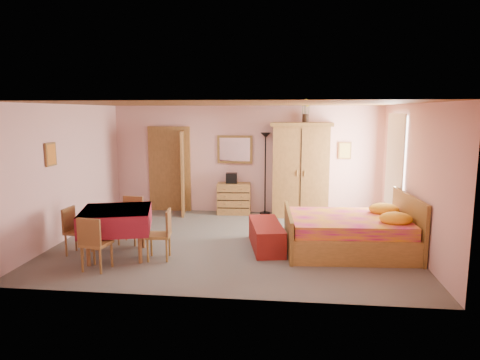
# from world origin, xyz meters

# --- Properties ---
(floor) EXTENTS (6.50, 6.50, 0.00)m
(floor) POSITION_xyz_m (0.00, 0.00, 0.00)
(floor) COLOR slate
(floor) RESTS_ON ground
(ceiling) EXTENTS (6.50, 6.50, 0.00)m
(ceiling) POSITION_xyz_m (0.00, 0.00, 2.60)
(ceiling) COLOR brown
(ceiling) RESTS_ON wall_back
(wall_back) EXTENTS (6.50, 0.10, 2.60)m
(wall_back) POSITION_xyz_m (0.00, 2.50, 1.30)
(wall_back) COLOR #E1A7A3
(wall_back) RESTS_ON floor
(wall_front) EXTENTS (6.50, 0.10, 2.60)m
(wall_front) POSITION_xyz_m (0.00, -2.50, 1.30)
(wall_front) COLOR #E1A7A3
(wall_front) RESTS_ON floor
(wall_left) EXTENTS (0.10, 5.00, 2.60)m
(wall_left) POSITION_xyz_m (-3.25, 0.00, 1.30)
(wall_left) COLOR #E1A7A3
(wall_left) RESTS_ON floor
(wall_right) EXTENTS (0.10, 5.00, 2.60)m
(wall_right) POSITION_xyz_m (3.25, 0.00, 1.30)
(wall_right) COLOR #E1A7A3
(wall_right) RESTS_ON floor
(doorway) EXTENTS (1.06, 0.12, 2.15)m
(doorway) POSITION_xyz_m (-1.90, 2.47, 1.02)
(doorway) COLOR #9E6B35
(doorway) RESTS_ON floor
(window) EXTENTS (0.08, 1.40, 1.95)m
(window) POSITION_xyz_m (3.21, 1.20, 1.45)
(window) COLOR white
(window) RESTS_ON wall_right
(picture_left) EXTENTS (0.04, 0.32, 0.42)m
(picture_left) POSITION_xyz_m (-3.22, -0.60, 1.70)
(picture_left) COLOR orange
(picture_left) RESTS_ON wall_left
(picture_back) EXTENTS (0.30, 0.04, 0.40)m
(picture_back) POSITION_xyz_m (2.35, 2.47, 1.55)
(picture_back) COLOR #D8BF59
(picture_back) RESTS_ON wall_back
(chest_of_drawers) EXTENTS (0.82, 0.45, 0.75)m
(chest_of_drawers) POSITION_xyz_m (-0.27, 2.26, 0.38)
(chest_of_drawers) COLOR #9E6C35
(chest_of_drawers) RESTS_ON floor
(wall_mirror) EXTENTS (0.86, 0.08, 0.68)m
(wall_mirror) POSITION_xyz_m (-0.27, 2.47, 1.55)
(wall_mirror) COLOR white
(wall_mirror) RESTS_ON wall_back
(stereo) EXTENTS (0.28, 0.21, 0.25)m
(stereo) POSITION_xyz_m (-0.32, 2.25, 0.88)
(stereo) COLOR black
(stereo) RESTS_ON chest_of_drawers
(floor_lamp) EXTENTS (0.25, 0.25, 1.97)m
(floor_lamp) POSITION_xyz_m (0.48, 2.33, 0.98)
(floor_lamp) COLOR black
(floor_lamp) RESTS_ON floor
(wardrobe) EXTENTS (1.42, 0.75, 2.21)m
(wardrobe) POSITION_xyz_m (1.32, 2.22, 1.11)
(wardrobe) COLOR olive
(wardrobe) RESTS_ON floor
(sunflower_vase) EXTENTS (0.23, 0.23, 0.53)m
(sunflower_vase) POSITION_xyz_m (1.41, 2.33, 2.48)
(sunflower_vase) COLOR gold
(sunflower_vase) RESTS_ON wardrobe
(bed) EXTENTS (2.30, 1.86, 1.02)m
(bed) POSITION_xyz_m (2.10, -0.29, 0.51)
(bed) COLOR #BA1276
(bed) RESTS_ON floor
(bench) EXTENTS (0.75, 1.44, 0.46)m
(bench) POSITION_xyz_m (0.65, -0.29, 0.23)
(bench) COLOR maroon
(bench) RESTS_ON floor
(dining_table) EXTENTS (1.38, 1.38, 0.83)m
(dining_table) POSITION_xyz_m (-1.87, -1.03, 0.41)
(dining_table) COLOR maroon
(dining_table) RESTS_ON floor
(chair_south) EXTENTS (0.45, 0.45, 0.87)m
(chair_south) POSITION_xyz_m (-1.94, -1.67, 0.43)
(chair_south) COLOR #9E6C35
(chair_south) RESTS_ON floor
(chair_north) EXTENTS (0.42, 0.42, 0.87)m
(chair_north) POSITION_xyz_m (-1.91, -0.30, 0.43)
(chair_north) COLOR #905F30
(chair_north) RESTS_ON floor
(chair_west) EXTENTS (0.40, 0.40, 0.82)m
(chair_west) POSITION_xyz_m (-2.58, -1.00, 0.41)
(chair_west) COLOR #A46637
(chair_west) RESTS_ON floor
(chair_east) EXTENTS (0.43, 0.43, 0.85)m
(chair_east) POSITION_xyz_m (-1.12, -1.09, 0.42)
(chair_east) COLOR olive
(chair_east) RESTS_ON floor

